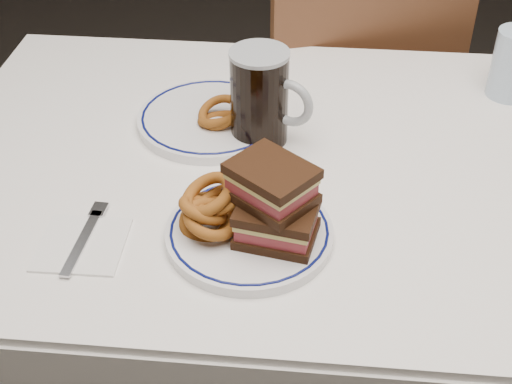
# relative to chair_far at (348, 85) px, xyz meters

# --- Properties ---
(dining_table) EXTENTS (1.27, 0.87, 0.75)m
(dining_table) POSITION_rel_chair_far_xyz_m (-0.11, -0.62, 0.09)
(dining_table) COLOR silver
(dining_table) RESTS_ON floor
(chair_far) EXTENTS (0.59, 0.59, 1.02)m
(chair_far) POSITION_rel_chair_far_xyz_m (0.00, 0.00, 0.00)
(chair_far) COLOR #4A2A17
(chair_far) RESTS_ON floor
(main_plate) EXTENTS (0.25, 0.25, 0.02)m
(main_plate) POSITION_rel_chair_far_xyz_m (-0.17, -0.82, 0.21)
(main_plate) COLOR white
(main_plate) RESTS_ON dining_table
(reuben_sandwich) EXTENTS (0.15, 0.14, 0.12)m
(reuben_sandwich) POSITION_rel_chair_far_xyz_m (-0.13, -0.83, 0.27)
(reuben_sandwich) COLOR black
(reuben_sandwich) RESTS_ON main_plate
(onion_rings_main) EXTENTS (0.11, 0.11, 0.11)m
(onion_rings_main) POSITION_rel_chair_far_xyz_m (-0.23, -0.82, 0.25)
(onion_rings_main) COLOR #6B340E
(onion_rings_main) RESTS_ON main_plate
(ketchup_ramekin) EXTENTS (0.05, 0.05, 0.03)m
(ketchup_ramekin) POSITION_rel_chair_far_xyz_m (-0.18, -0.73, 0.23)
(ketchup_ramekin) COLOR white
(ketchup_ramekin) RESTS_ON main_plate
(beer_mug) EXTENTS (0.15, 0.10, 0.17)m
(beer_mug) POSITION_rel_chair_far_xyz_m (-0.17, -0.56, 0.28)
(beer_mug) COLOR black
(beer_mug) RESTS_ON dining_table
(far_plate) EXTENTS (0.27, 0.27, 0.02)m
(far_plate) POSITION_rel_chair_far_xyz_m (-0.27, -0.52, 0.21)
(far_plate) COLOR white
(far_plate) RESTS_ON dining_table
(onion_rings_far) EXTENTS (0.09, 0.09, 0.07)m
(onion_rings_far) POSITION_rel_chair_far_xyz_m (-0.25, -0.54, 0.23)
(onion_rings_far) COLOR #6B340E
(onion_rings_far) RESTS_ON far_plate
(napkin_fork) EXTENTS (0.13, 0.17, 0.01)m
(napkin_fork) POSITION_rel_chair_far_xyz_m (-0.41, -0.86, 0.20)
(napkin_fork) COLOR white
(napkin_fork) RESTS_ON dining_table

